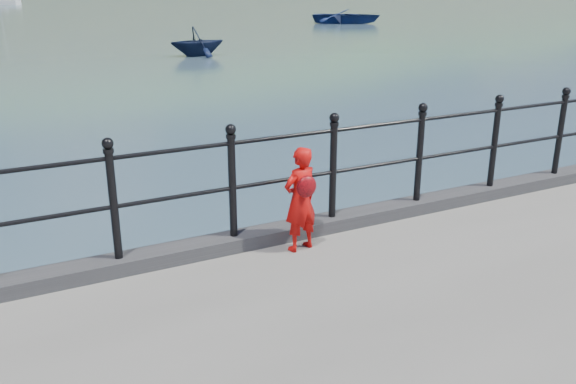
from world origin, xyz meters
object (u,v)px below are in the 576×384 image
launch_navy (197,41)px  launch_blue (347,16)px  railing (285,166)px  child (301,199)px

launch_navy → launch_blue: bearing=-50.8°
railing → launch_blue: (27.35, 42.09, -1.21)m
railing → child: (0.01, -0.33, -0.26)m
child → launch_navy: bearing=-119.4°
launch_blue → launch_navy: size_ratio=2.14×
child → launch_blue: (27.34, 42.43, -0.95)m
launch_blue → launch_navy: launch_navy is taller
launch_blue → launch_navy: bearing=170.9°
railing → launch_navy: bearing=73.1°
railing → child: 0.42m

